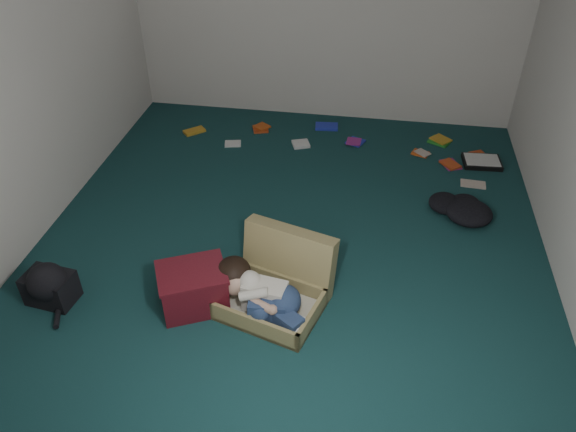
# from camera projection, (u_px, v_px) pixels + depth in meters

# --- Properties ---
(floor) EXTENTS (4.50, 4.50, 0.00)m
(floor) POSITION_uv_depth(u_px,v_px,m) (291.00, 240.00, 4.52)
(floor) COLOR #14393B
(floor) RESTS_ON ground
(wall_front) EXTENTS (4.50, 0.00, 4.50)m
(wall_front) POSITION_uv_depth(u_px,v_px,m) (191.00, 353.00, 1.96)
(wall_front) COLOR silver
(wall_front) RESTS_ON ground
(wall_left) EXTENTS (0.00, 4.50, 4.50)m
(wall_left) POSITION_uv_depth(u_px,v_px,m) (15.00, 70.00, 4.00)
(wall_left) COLOR silver
(wall_left) RESTS_ON ground
(suitcase) EXTENTS (0.83, 0.82, 0.49)m
(suitcase) POSITION_uv_depth(u_px,v_px,m) (278.00, 284.00, 3.90)
(suitcase) COLOR #9C8D56
(suitcase) RESTS_ON floor
(person) EXTENTS (0.68, 0.50, 0.31)m
(person) POSITION_uv_depth(u_px,v_px,m) (260.00, 293.00, 3.77)
(person) COLOR silver
(person) RESTS_ON suitcase
(maroon_bin) EXTENTS (0.57, 0.52, 0.32)m
(maroon_bin) POSITION_uv_depth(u_px,v_px,m) (193.00, 288.00, 3.85)
(maroon_bin) COLOR #55111A
(maroon_bin) RESTS_ON floor
(backpack) EXTENTS (0.45, 0.38, 0.25)m
(backpack) POSITION_uv_depth(u_px,v_px,m) (50.00, 287.00, 3.91)
(backpack) COLOR black
(backpack) RESTS_ON floor
(clothing_pile) EXTENTS (0.51, 0.44, 0.14)m
(clothing_pile) POSITION_uv_depth(u_px,v_px,m) (458.00, 204.00, 4.79)
(clothing_pile) COLOR black
(clothing_pile) RESTS_ON floor
(paper_tray) EXTENTS (0.37, 0.29, 0.05)m
(paper_tray) POSITION_uv_depth(u_px,v_px,m) (482.00, 162.00, 5.44)
(paper_tray) COLOR black
(paper_tray) RESTS_ON floor
(book_scatter) EXTENTS (3.16, 1.52, 0.02)m
(book_scatter) POSITION_uv_depth(u_px,v_px,m) (363.00, 151.00, 5.64)
(book_scatter) COLOR gold
(book_scatter) RESTS_ON floor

